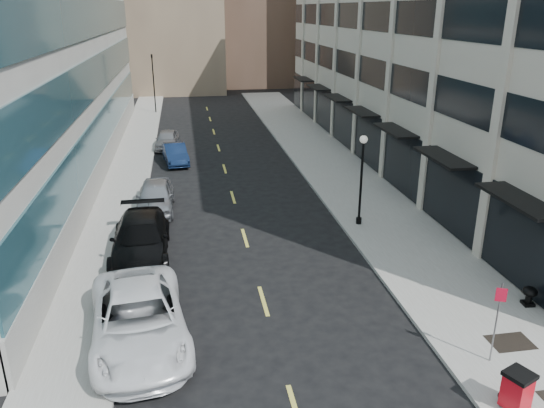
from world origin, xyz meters
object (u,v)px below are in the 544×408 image
object	(u,v)px
car_silver_sedan	(156,197)
sign_post	(498,312)
car_white_van	(139,319)
car_blue_sedan	(175,154)
urn_planter	(530,294)
lamppost	(362,172)
car_black_pickup	(141,239)
trash_bin	(517,389)
traffic_signal	(152,58)
car_grey_sedan	(167,139)

from	to	relation	value
car_silver_sedan	sign_post	world-z (taller)	sign_post
car_white_van	car_blue_sedan	xyz separation A→B (m)	(1.07, 22.00, -0.21)
car_silver_sedan	urn_planter	world-z (taller)	car_silver_sedan
car_white_van	lamppost	size ratio (longest dim) A/B	1.40
car_white_van	car_silver_sedan	bearing A→B (deg)	82.98
car_black_pickup	trash_bin	world-z (taller)	car_black_pickup
traffic_signal	car_silver_sedan	world-z (taller)	traffic_signal
lamppost	urn_planter	distance (m)	9.69
traffic_signal	car_silver_sedan	bearing A→B (deg)	-87.82
lamppost	trash_bin	bearing A→B (deg)	-90.01
car_white_van	trash_bin	size ratio (longest dim) A/B	5.73
urn_planter	car_grey_sedan	bearing A→B (deg)	116.99
trash_bin	urn_planter	distance (m)	6.09
trash_bin	lamppost	xyz separation A→B (m)	(0.00, 13.52, 2.14)
car_black_pickup	car_blue_sedan	size ratio (longest dim) A/B	1.43
car_blue_sedan	car_grey_sedan	distance (m)	4.62
traffic_signal	urn_planter	world-z (taller)	traffic_signal
car_silver_sedan	sign_post	size ratio (longest dim) A/B	1.77
car_blue_sedan	car_white_van	bearing A→B (deg)	-100.51
trash_bin	sign_post	xyz separation A→B (m)	(0.48, 2.01, 1.12)
traffic_signal	urn_planter	xyz separation A→B (m)	(15.10, -42.15, -5.12)
lamppost	car_white_van	bearing A→B (deg)	-140.54
car_white_van	car_blue_sedan	world-z (taller)	car_white_van
car_silver_sedan	trash_bin	size ratio (longest dim) A/B	4.25
car_white_van	sign_post	world-z (taller)	sign_post
traffic_signal	car_white_van	world-z (taller)	traffic_signal
sign_post	car_silver_sedan	bearing A→B (deg)	147.99
lamppost	urn_planter	xyz separation A→B (m)	(3.68, -8.67, -2.30)
traffic_signal	sign_post	world-z (taller)	traffic_signal
car_blue_sedan	urn_planter	xyz separation A→B (m)	(12.96, -22.15, -0.10)
traffic_signal	lamppost	world-z (taller)	traffic_signal
car_silver_sedan	trash_bin	distance (m)	20.29
trash_bin	car_silver_sedan	bearing A→B (deg)	96.68
lamppost	urn_planter	bearing A→B (deg)	-67.00
car_grey_sedan	trash_bin	distance (m)	33.10
car_white_van	car_silver_sedan	distance (m)	12.49
car_silver_sedan	lamppost	xyz separation A→B (m)	(10.30, -3.97, 2.08)
car_blue_sedan	sign_post	distance (m)	26.84
traffic_signal	trash_bin	size ratio (longest dim) A/B	6.11
sign_post	car_blue_sedan	bearing A→B (deg)	134.46
car_white_van	trash_bin	world-z (taller)	car_white_van
car_white_van	car_blue_sedan	distance (m)	22.03
car_blue_sedan	urn_planter	world-z (taller)	car_blue_sedan
lamppost	urn_planter	world-z (taller)	lamppost
traffic_signal	lamppost	distance (m)	35.49
car_black_pickup	sign_post	distance (m)	14.82
trash_bin	lamppost	distance (m)	13.69
traffic_signal	sign_post	xyz separation A→B (m)	(11.90, -44.98, -3.83)
car_blue_sedan	car_grey_sedan	xyz separation A→B (m)	(-0.65, 4.58, 0.01)
traffic_signal	car_blue_sedan	size ratio (longest dim) A/B	1.64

